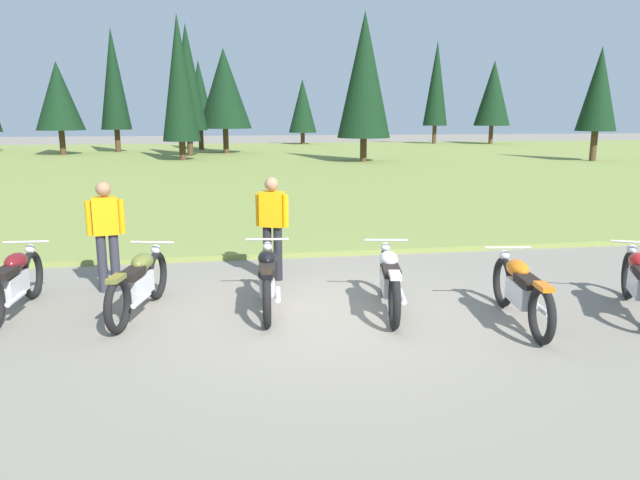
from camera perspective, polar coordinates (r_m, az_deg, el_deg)
The scene contains 11 objects.
ground_plane at distance 8.08m, azimuth 0.70°, elevation -7.13°, with size 140.00×140.00×0.00m, color gray.
grass_moorland at distance 32.93m, azimuth -7.04°, elevation 7.30°, with size 80.00×44.00×0.10m, color olive.
forest_treeline at distance 39.41m, azimuth -14.49°, elevation 14.17°, with size 46.35×27.31×8.85m.
motorcycle_maroon at distance 9.00m, azimuth -27.22°, elevation -3.57°, with size 0.62×2.10×0.88m.
motorcycle_olive at distance 8.34m, azimuth -16.87°, elevation -3.90°, with size 0.74×2.07×0.88m.
motorcycle_black at distance 8.22m, azimuth -5.02°, elevation -3.66°, with size 0.62×2.10×0.88m.
motorcycle_silver at distance 8.19m, azimuth 6.65°, elevation -3.75°, with size 0.66×2.08×0.88m.
motorcycle_orange at distance 8.07m, azimuth 18.62°, elevation -4.54°, with size 0.62×2.09×0.88m.
motorcycle_red at distance 9.10m, azimuth 28.23°, elevation -3.52°, with size 1.05×1.93×0.88m.
rider_checking_bike at distance 9.45m, azimuth -19.71°, elevation 0.91°, with size 0.54×0.28×1.67m.
rider_near_row_end at distance 9.57m, azimuth -4.58°, elevation 1.70°, with size 0.51×0.35×1.67m.
Camera 1 is at (-1.34, -7.52, 2.63)m, focal length 33.56 mm.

